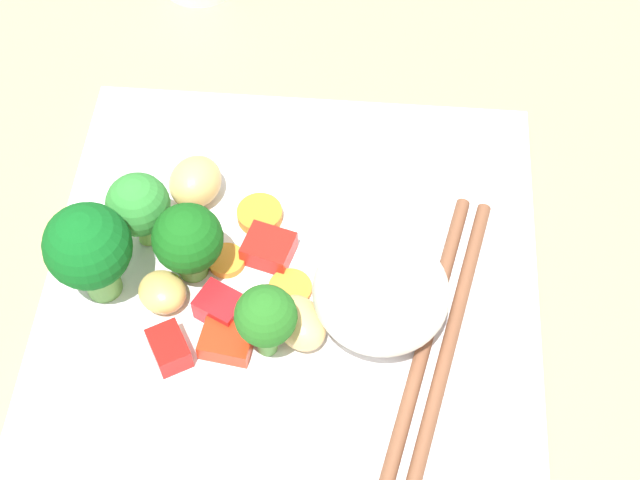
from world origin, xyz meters
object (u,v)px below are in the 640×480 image
Objects in this scene: broccoli_floret_1 at (89,249)px; rice_mound at (381,292)px; chopstick_pair at (436,345)px; square_plate at (292,288)px; carrot_slice_0 at (227,261)px.

rice_mound is at bearing 87.78° from broccoli_floret_1.
rice_mound is 4.52cm from chopstick_pair.
broccoli_floret_1 reaches higher than chopstick_pair.
chopstick_pair reaches higher than square_plate.
chopstick_pair is at bearing 67.17° from square_plate.
carrot_slice_0 is 13.33cm from chopstick_pair.
rice_mound is (2.04, 5.22, 3.80)cm from square_plate.
carrot_slice_0 is 0.11× the size of chopstick_pair.
broccoli_floret_1 is at bearing -92.22° from rice_mound.
rice_mound is at bearing 68.61° from square_plate.
square_plate is at bearing 77.16° from carrot_slice_0.
rice_mound reaches higher than chopstick_pair.
broccoli_floret_1 is (1.42, -10.94, 4.83)cm from square_plate.
broccoli_floret_1 reaches higher than rice_mound.
square_plate is 4.21cm from carrot_slice_0.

